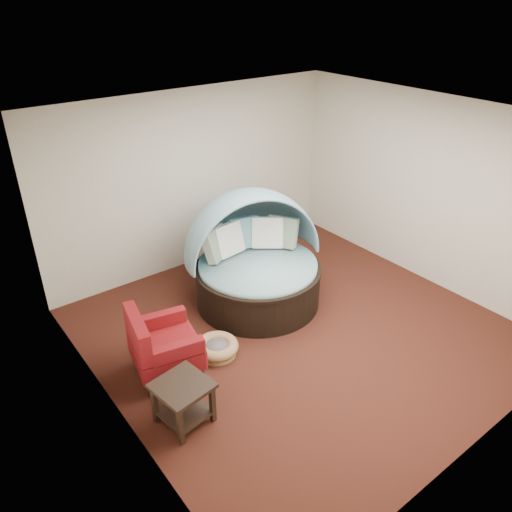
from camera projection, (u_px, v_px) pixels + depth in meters
floor at (297, 330)px, 6.71m from camera, size 5.00×5.00×0.00m
wall_back at (194, 180)px, 7.77m from camera, size 5.00×0.00×5.00m
wall_front at (497, 340)px, 4.29m from camera, size 5.00×0.00×5.00m
wall_left at (105, 310)px, 4.70m from camera, size 0.00×5.00×5.00m
wall_right at (428, 191)px, 7.37m from camera, size 0.00×5.00×5.00m
ceiling at (308, 121)px, 5.36m from camera, size 5.00×5.00×0.00m
canopy_daybed at (255, 252)px, 7.04m from camera, size 2.24×2.20×1.64m
pet_basket at (217, 348)px, 6.23m from camera, size 0.56×0.56×0.19m
red_armchair at (161, 346)px, 5.78m from camera, size 0.90×0.90×0.89m
side_table at (183, 398)px, 5.17m from camera, size 0.60×0.60×0.51m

